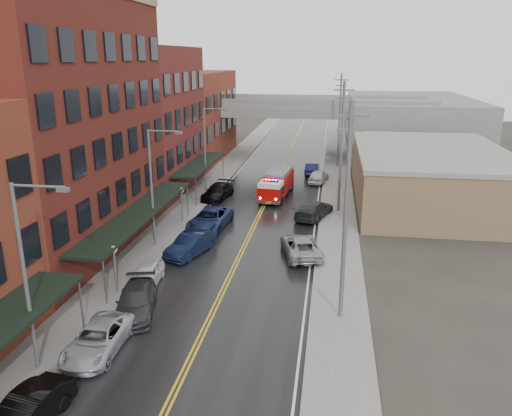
{
  "coord_description": "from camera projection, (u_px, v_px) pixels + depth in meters",
  "views": [
    {
      "loc": [
        6.28,
        -10.32,
        14.03
      ],
      "look_at": [
        0.85,
        25.45,
        3.0
      ],
      "focal_mm": 35.0,
      "sensor_mm": 36.0,
      "label": 1
    }
  ],
  "objects": [
    {
      "name": "road",
      "position": [
        254.0,
        225.0,
        43.12
      ],
      "size": [
        11.0,
        160.0,
        0.02
      ],
      "primitive_type": "cube",
      "color": "black",
      "rests_on": "ground"
    },
    {
      "name": "sidewalk_left",
      "position": [
        173.0,
        221.0,
        44.15
      ],
      "size": [
        3.0,
        160.0,
        0.15
      ],
      "primitive_type": "cube",
      "color": "slate",
      "rests_on": "ground"
    },
    {
      "name": "sidewalk_right",
      "position": [
        340.0,
        229.0,
        42.05
      ],
      "size": [
        3.0,
        160.0,
        0.15
      ],
      "primitive_type": "cube",
      "color": "slate",
      "rests_on": "ground"
    },
    {
      "name": "curb_left",
      "position": [
        191.0,
        222.0,
        43.91
      ],
      "size": [
        0.3,
        160.0,
        0.15
      ],
      "primitive_type": "cube",
      "color": "gray",
      "rests_on": "ground"
    },
    {
      "name": "curb_right",
      "position": [
        320.0,
        228.0,
        42.29
      ],
      "size": [
        0.3,
        160.0,
        0.15
      ],
      "primitive_type": "cube",
      "color": "gray",
      "rests_on": "ground"
    },
    {
      "name": "brick_building_b",
      "position": [
        56.0,
        129.0,
        35.79
      ],
      "size": [
        9.0,
        20.0,
        18.0
      ],
      "primitive_type": "cube",
      "color": "#4E1A14",
      "rests_on": "ground"
    },
    {
      "name": "brick_building_c",
      "position": [
        145.0,
        121.0,
        52.78
      ],
      "size": [
        9.0,
        15.0,
        15.0
      ],
      "primitive_type": "cube",
      "color": "maroon",
      "rests_on": "ground"
    },
    {
      "name": "brick_building_far",
      "position": [
        191.0,
        116.0,
        69.77
      ],
      "size": [
        9.0,
        20.0,
        12.0
      ],
      "primitive_type": "cube",
      "color": "brown",
      "rests_on": "ground"
    },
    {
      "name": "tan_building",
      "position": [
        428.0,
        177.0,
        49.55
      ],
      "size": [
        14.0,
        22.0,
        5.0
      ],
      "primitive_type": "cube",
      "color": "olive",
      "rests_on": "ground"
    },
    {
      "name": "right_far_block",
      "position": [
        408.0,
        124.0,
        77.2
      ],
      "size": [
        18.0,
        30.0,
        8.0
      ],
      "primitive_type": "cube",
      "color": "slate",
      "rests_on": "ground"
    },
    {
      "name": "awning_1",
      "position": [
        139.0,
        213.0,
        36.71
      ],
      "size": [
        2.6,
        18.0,
        3.09
      ],
      "color": "black",
      "rests_on": "ground"
    },
    {
      "name": "awning_2",
      "position": [
        200.0,
        164.0,
        53.26
      ],
      "size": [
        2.6,
        13.0,
        3.09
      ],
      "color": "black",
      "rests_on": "ground"
    },
    {
      "name": "globe_lamp_1",
      "position": [
        114.0,
        259.0,
        30.13
      ],
      "size": [
        0.44,
        0.44,
        3.12
      ],
      "color": "#59595B",
      "rests_on": "ground"
    },
    {
      "name": "globe_lamp_2",
      "position": [
        182.0,
        197.0,
        43.37
      ],
      "size": [
        0.44,
        0.44,
        3.12
      ],
      "color": "#59595B",
      "rests_on": "ground"
    },
    {
      "name": "street_lamp_0",
      "position": [
        29.0,
        268.0,
        21.75
      ],
      "size": [
        2.64,
        0.22,
        9.0
      ],
      "color": "#59595B",
      "rests_on": "ground"
    },
    {
      "name": "street_lamp_1",
      "position": [
        154.0,
        181.0,
        36.88
      ],
      "size": [
        2.64,
        0.22,
        9.0
      ],
      "color": "#59595B",
      "rests_on": "ground"
    },
    {
      "name": "street_lamp_2",
      "position": [
        207.0,
        145.0,
        52.01
      ],
      "size": [
        2.64,
        0.22,
        9.0
      ],
      "color": "#59595B",
      "rests_on": "ground"
    },
    {
      "name": "utility_pole_0",
      "position": [
        346.0,
        210.0,
        26.07
      ],
      "size": [
        1.8,
        0.24,
        12.0
      ],
      "color": "#59595B",
      "rests_on": "ground"
    },
    {
      "name": "utility_pole_1",
      "position": [
        341.0,
        146.0,
        44.98
      ],
      "size": [
        1.8,
        0.24,
        12.0
      ],
      "color": "#59595B",
      "rests_on": "ground"
    },
    {
      "name": "utility_pole_2",
      "position": [
        340.0,
        119.0,
        63.9
      ],
      "size": [
        1.8,
        0.24,
        12.0
      ],
      "color": "#59595B",
      "rests_on": "ground"
    },
    {
      "name": "overpass",
      "position": [
        288.0,
        115.0,
        71.64
      ],
      "size": [
        40.0,
        10.0,
        7.5
      ],
      "color": "slate",
      "rests_on": "ground"
    },
    {
      "name": "fire_truck",
      "position": [
        276.0,
        184.0,
        51.26
      ],
      "size": [
        3.54,
        7.46,
        2.65
      ],
      "rotation": [
        0.0,
        0.0,
        -0.11
      ],
      "color": "#A70A07",
      "rests_on": "ground"
    },
    {
      "name": "parked_car_left_1",
      "position": [
        26.0,
        413.0,
        19.37
      ],
      "size": [
        2.15,
        4.62,
        1.46
      ],
      "primitive_type": "imported",
      "rotation": [
        0.0,
        0.0,
        -0.14
      ],
      "color": "black",
      "rests_on": "ground"
    },
    {
      "name": "parked_car_left_2",
      "position": [
        98.0,
        339.0,
        24.54
      ],
      "size": [
        2.35,
        4.97,
        1.37
      ],
      "primitive_type": "imported",
      "rotation": [
        0.0,
        0.0,
        0.01
      ],
      "color": "#A4A5AC",
      "rests_on": "ground"
    },
    {
      "name": "parked_car_left_3",
      "position": [
        136.0,
        301.0,
        28.23
      ],
      "size": [
        3.22,
        5.44,
        1.48
      ],
      "primitive_type": "imported",
      "rotation": [
        0.0,
        0.0,
        0.24
      ],
      "color": "#2B2B2E",
      "rests_on": "ground"
    },
    {
      "name": "parked_car_left_4",
      "position": [
        147.0,
        275.0,
        31.77
      ],
      "size": [
        1.94,
        4.15,
        1.38
      ],
      "primitive_type": "imported",
      "rotation": [
        0.0,
        0.0,
        0.08
      ],
      "color": "silver",
      "rests_on": "ground"
    },
    {
      "name": "parked_car_left_5",
      "position": [
        191.0,
        244.0,
        36.6
      ],
      "size": [
        3.08,
        5.16,
        1.61
      ],
      "primitive_type": "imported",
      "rotation": [
        0.0,
        0.0,
        -0.3
      ],
      "color": "black",
      "rests_on": "ground"
    },
    {
      "name": "parked_car_left_6",
      "position": [
        210.0,
        219.0,
        42.27
      ],
      "size": [
        3.29,
        6.18,
        1.65
      ],
      "primitive_type": "imported",
      "rotation": [
        0.0,
        0.0,
        -0.09
      ],
      "color": "navy",
      "rests_on": "ground"
    },
    {
      "name": "parked_car_left_7",
      "position": [
        218.0,
        192.0,
        51.03
      ],
      "size": [
        2.9,
        5.52,
        1.53
      ],
      "primitive_type": "imported",
      "rotation": [
        0.0,
        0.0,
        -0.15
      ],
      "color": "black",
      "rests_on": "ground"
    },
    {
      "name": "parked_car_right_0",
      "position": [
        301.0,
        246.0,
        36.41
      ],
      "size": [
        3.7,
        5.8,
        1.49
      ],
      "primitive_type": "imported",
      "rotation": [
        0.0,
        0.0,
        3.39
      ],
      "color": "#95979C",
      "rests_on": "ground"
    },
    {
      "name": "parked_car_right_1",
      "position": [
        314.0,
        209.0,
        44.97
      ],
      "size": [
        3.84,
        5.91,
        1.59
      ],
      "primitive_type": "imported",
      "rotation": [
        0.0,
        0.0,
        2.82
      ],
      "color": "#27272A",
      "rests_on": "ground"
    },
    {
      "name": "parked_car_right_2",
      "position": [
        319.0,
        176.0,
        57.51
      ],
      "size": [
        2.54,
        4.71,
        1.52
      ],
      "primitive_type": "imported",
      "rotation": [
        0.0,
        0.0,
        2.97
      ],
      "color": "#BDBDBD",
      "rests_on": "ground"
    },
    {
      "name": "parked_car_right_3",
      "position": [
        312.0,
        169.0,
        61.52
      ],
      "size": [
        1.65,
        4.49,
        1.47
      ],
      "primitive_type": "imported",
      "rotation": [
        0.0,
        0.0,
        3.12
      ],
      "color": "#0E0F34",
      "rests_on": "ground"
    }
  ]
}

